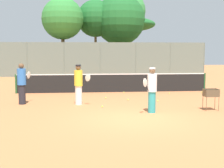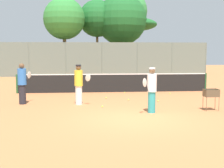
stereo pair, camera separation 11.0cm
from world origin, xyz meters
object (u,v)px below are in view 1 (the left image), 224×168
(ball_cart, at_px, (211,95))
(parked_car, at_px, (50,68))
(tennis_net, at_px, (113,83))
(player_red_cap, at_px, (79,84))
(player_yellow_shirt, at_px, (152,89))
(player_white_outfit, at_px, (22,83))

(ball_cart, distance_m, parked_car, 21.88)
(ball_cart, xyz_separation_m, parked_car, (-8.28, 20.26, 0.03))
(tennis_net, xyz_separation_m, parked_car, (-4.97, 14.40, 0.10))
(tennis_net, height_order, player_red_cap, player_red_cap)
(player_yellow_shirt, relative_size, parked_car, 0.41)
(player_white_outfit, xyz_separation_m, ball_cart, (7.78, -2.22, -0.31))
(player_white_outfit, bearing_deg, player_red_cap, -73.98)
(parked_car, bearing_deg, ball_cart, -67.78)
(player_white_outfit, relative_size, ball_cart, 2.13)
(player_white_outfit, bearing_deg, tennis_net, -26.54)
(ball_cart, relative_size, parked_car, 0.20)
(tennis_net, xyz_separation_m, player_yellow_shirt, (0.84, -6.13, 0.34))
(tennis_net, xyz_separation_m, player_red_cap, (-1.96, -4.00, 0.36))
(player_white_outfit, xyz_separation_m, player_yellow_shirt, (5.31, -2.49, -0.04))
(tennis_net, relative_size, player_yellow_shirt, 6.34)
(tennis_net, relative_size, ball_cart, 12.85)
(player_white_outfit, height_order, ball_cart, player_white_outfit)
(player_red_cap, xyz_separation_m, player_yellow_shirt, (2.80, -2.13, -0.02))
(tennis_net, distance_m, player_red_cap, 4.47)
(player_yellow_shirt, distance_m, parked_car, 21.34)
(player_white_outfit, bearing_deg, ball_cart, -81.60)
(player_red_cap, relative_size, parked_car, 0.42)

